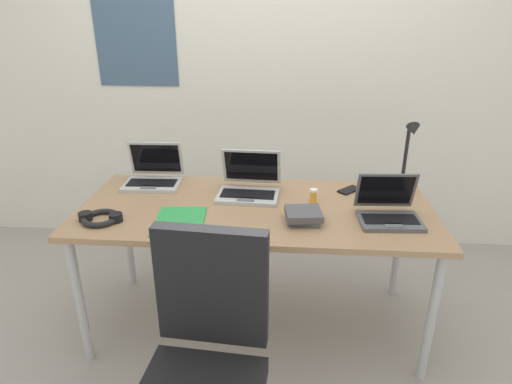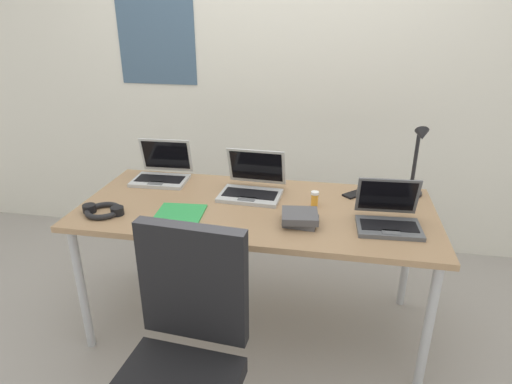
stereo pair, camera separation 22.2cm
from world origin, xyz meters
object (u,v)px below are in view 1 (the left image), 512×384
laptop_near_mouse (249,186)px  laptop_back_left (389,211)px  headphones (101,218)px  laptop_near_lamp (153,176)px  computer_mouse (395,194)px  paper_folder_by_keyboard (180,221)px  book_stack (304,216)px  cell_phone (349,190)px  pill_bottle (313,196)px  desk_lamp (407,157)px

laptop_near_mouse → laptop_back_left: bearing=-20.2°
headphones → laptop_near_lamp: bearing=76.9°
computer_mouse → headphones: bearing=-177.4°
laptop_near_lamp → paper_folder_by_keyboard: laptop_near_lamp is taller
computer_mouse → book_stack: bearing=-159.0°
cell_phone → paper_folder_by_keyboard: 0.96m
laptop_back_left → cell_phone: bearing=112.2°
laptop_back_left → headphones: laptop_back_left is taller
laptop_near_mouse → laptop_near_lamp: laptop_near_mouse is taller
laptop_near_lamp → pill_bottle: bearing=-12.9°
laptop_back_left → laptop_near_mouse: bearing=159.8°
laptop_near_lamp → headphones: laptop_near_lamp is taller
headphones → laptop_near_mouse: bearing=28.8°
laptop_near_lamp → desk_lamp: bearing=0.3°
laptop_near_mouse → cell_phone: laptop_near_mouse is taller
headphones → pill_bottle: 1.06m
book_stack → laptop_near_lamp: bearing=153.6°
laptop_near_lamp → computer_mouse: size_ratio=3.33×
computer_mouse → cell_phone: size_ratio=0.71×
laptop_near_lamp → computer_mouse: bearing=-4.1°
desk_lamp → book_stack: desk_lamp is taller
computer_mouse → cell_phone: computer_mouse is taller
pill_bottle → cell_phone: bearing=41.4°
desk_lamp → headphones: (-1.53, -0.50, -0.18)m
laptop_back_left → paper_folder_by_keyboard: laptop_back_left is taller
laptop_back_left → pill_bottle: (-0.35, 0.16, -0.00)m
computer_mouse → book_stack: 0.59m
laptop_near_lamp → book_stack: laptop_near_lamp is taller
laptop_near_lamp → laptop_back_left: size_ratio=1.06×
headphones → book_stack: book_stack is taller
laptop_near_mouse → laptop_back_left: 0.74m
headphones → pill_bottle: (1.02, 0.28, 0.03)m
paper_folder_by_keyboard → computer_mouse: bearing=19.1°
pill_bottle → headphones: bearing=-164.6°
cell_phone → headphones: headphones is taller
pill_bottle → book_stack: size_ratio=0.43×
laptop_near_mouse → cell_phone: 0.56m
computer_mouse → cell_phone: 0.25m
book_stack → computer_mouse: bearing=33.4°
book_stack → paper_folder_by_keyboard: size_ratio=0.60×
laptop_near_mouse → computer_mouse: laptop_near_mouse is taller
computer_mouse → paper_folder_by_keyboard: 1.15m
laptop_near_mouse → laptop_near_lamp: 0.58m
laptop_near_lamp → laptop_back_left: 1.31m
cell_phone → book_stack: (-0.26, -0.40, 0.03)m
laptop_near_mouse → headphones: size_ratio=1.58×
paper_folder_by_keyboard → book_stack: bearing=4.8°
computer_mouse → headphones: (-1.46, -0.39, -0.00)m
desk_lamp → laptop_near_lamp: bearing=-179.7°
cell_phone → computer_mouse: bearing=27.5°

